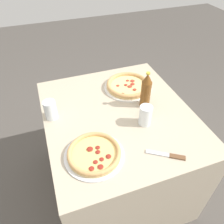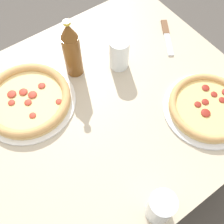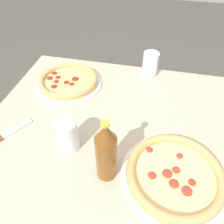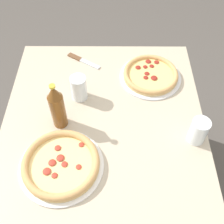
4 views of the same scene
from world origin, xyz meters
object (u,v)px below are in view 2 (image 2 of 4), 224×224
Objects in this scene: pizza_margherita at (208,107)px; knife at (167,36)px; pizza_veggie at (27,100)px; beer_bottle at (72,50)px; glass_lemonade at (119,55)px; glass_orange_juice at (160,208)px.

pizza_margherita is 1.70× the size of knife.
pizza_veggie is 1.86× the size of knife.
pizza_margherita is at bearing 141.75° from pizza_veggie.
beer_bottle is (0.28, -0.41, 0.09)m from pizza_margherita.
glass_lemonade is 0.51× the size of beer_bottle.
pizza_veggie is 2.71× the size of glass_lemonade.
pizza_veggie is 1.39× the size of beer_bottle.
beer_bottle is (-0.21, -0.03, 0.09)m from pizza_veggie.
glass_lemonade is (-0.36, 0.05, 0.04)m from pizza_veggie.
glass_orange_juice is at bearing 46.59° from knife.
knife is (-0.48, -0.51, -0.05)m from glass_orange_juice.
knife is (-0.61, 0.04, -0.02)m from pizza_veggie.
pizza_margherita is 2.59× the size of glass_orange_juice.
pizza_veggie is at bearing -7.23° from glass_lemonade.
glass_orange_juice reaches higher than pizza_veggie.
glass_lemonade reaches higher than pizza_veggie.
glass_lemonade is 1.05× the size of glass_orange_juice.
pizza_margherita reaches higher than knife.
knife is (-0.40, 0.07, -0.11)m from beer_bottle.
glass_orange_juice is 0.70m from knife.
beer_bottle reaches higher than pizza_margherita.
glass_orange_juice is 0.58m from beer_bottle.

